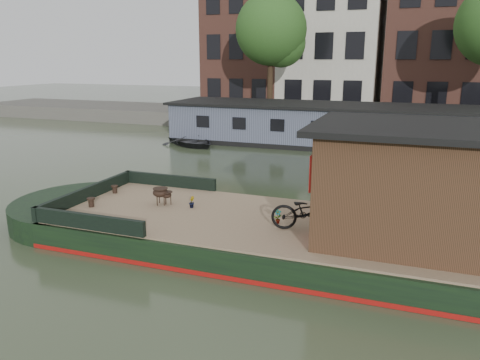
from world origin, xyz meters
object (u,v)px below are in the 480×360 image
(bicycle, at_px, (309,211))
(brazier_rear, at_px, (167,198))
(cabin, at_px, (408,182))
(potted_plant_a, at_px, (278,216))
(brazier_front, at_px, (161,196))
(dinghy, at_px, (192,139))

(bicycle, height_order, brazier_rear, bicycle)
(cabin, bearing_deg, potted_plant_a, -177.84)
(cabin, xyz_separation_m, bicycle, (-1.99, -0.30, -0.79))
(bicycle, bearing_deg, brazier_rear, 70.35)
(brazier_front, bearing_deg, brazier_rear, 14.01)
(cabin, distance_m, potted_plant_a, 2.96)
(brazier_front, relative_size, dinghy, 0.14)
(brazier_rear, xyz_separation_m, dinghy, (-4.75, 11.21, -0.49))
(potted_plant_a, xyz_separation_m, brazier_front, (-3.27, 0.35, 0.05))
(cabin, xyz_separation_m, potted_plant_a, (-2.76, -0.10, -1.06))
(brazier_front, distance_m, dinghy, 12.16)
(dinghy, bearing_deg, brazier_rear, -126.20)
(cabin, bearing_deg, dinghy, 132.71)
(cabin, distance_m, dinghy, 15.73)
(brazier_front, height_order, brazier_rear, brazier_front)
(bicycle, distance_m, brazier_rear, 3.93)
(brazier_rear, distance_m, dinghy, 12.19)
(bicycle, relative_size, brazier_front, 3.80)
(potted_plant_a, bearing_deg, brazier_rear, 172.78)
(brazier_rear, height_order, dinghy, brazier_rear)
(brazier_front, relative_size, brazier_rear, 1.26)
(brazier_rear, bearing_deg, cabin, -2.82)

